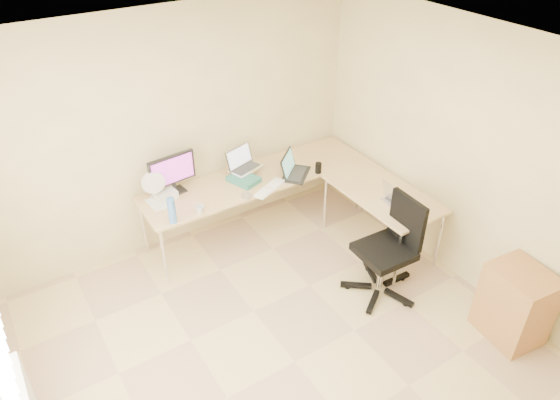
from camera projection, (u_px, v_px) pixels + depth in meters
floor at (295, 362)px, 4.47m from camera, size 4.50×4.50×0.00m
ceiling at (302, 77)px, 3.02m from camera, size 4.50×4.50×0.00m
wall_back at (177, 133)px, 5.32m from camera, size 4.50×0.00×4.50m
wall_right at (485, 169)px, 4.69m from camera, size 0.00×4.50×4.50m
desk_main at (258, 204)px, 5.89m from camera, size 2.65×0.70×0.73m
desk_return at (379, 220)px, 5.62m from camera, size 0.70×1.30×0.73m
monitor at (173, 174)px, 5.30m from camera, size 0.53×0.22×0.44m
book_stack at (244, 179)px, 5.58m from camera, size 0.33×0.39×0.05m
laptop_center at (245, 160)px, 5.64m from camera, size 0.45×0.39×0.25m
laptop_black at (296, 165)px, 5.65m from camera, size 0.50×0.49×0.25m
keyboard at (270, 188)px, 5.46m from camera, size 0.45×0.29×0.02m
mouse at (267, 188)px, 5.45m from camera, size 0.10×0.08×0.03m
mug at (199, 209)px, 5.07m from camera, size 0.11×0.11×0.09m
cd_stack at (246, 196)px, 5.33m from camera, size 0.15×0.15×0.03m
water_bottle at (172, 210)px, 4.89m from camera, size 0.09×0.09×0.27m
papers at (159, 203)px, 5.24m from camera, size 0.20×0.28×0.01m
white_box at (166, 195)px, 5.30m from camera, size 0.24×0.18×0.08m
desk_fan at (153, 186)px, 5.23m from camera, size 0.27×0.27×0.31m
black_cup at (318, 168)px, 5.72m from camera, size 0.08×0.08×0.12m
laptop_return at (398, 194)px, 5.21m from camera, size 0.31×0.26×0.20m
office_chair at (384, 252)px, 4.94m from camera, size 0.66×0.66×1.06m
cabinet at (515, 304)px, 4.55m from camera, size 0.49×0.58×0.74m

